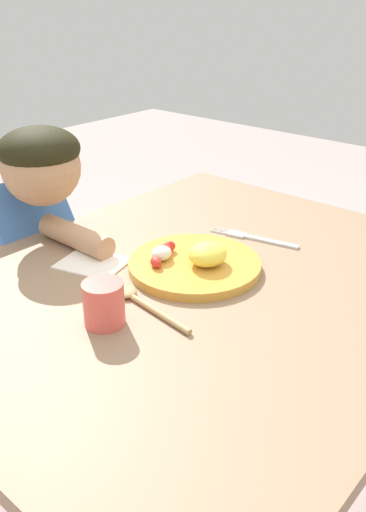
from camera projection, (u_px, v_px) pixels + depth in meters
dining_table at (202, 327)px, 1.15m from camera, size 1.12×0.92×0.75m
plate at (195, 262)px, 1.13m from camera, size 0.28×0.28×0.07m
fork at (254, 238)px, 1.27m from camera, size 0.06×0.22×0.01m
spoon at (138, 300)px, 1.01m from camera, size 0.05×0.21×0.02m
drinking_cup at (104, 303)px, 0.94m from camera, size 0.07×0.07×0.08m
person at (36, 293)px, 1.44m from camera, size 0.21×0.45×1.01m
napkin at (93, 263)px, 1.16m from camera, size 0.15×0.16×0.00m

